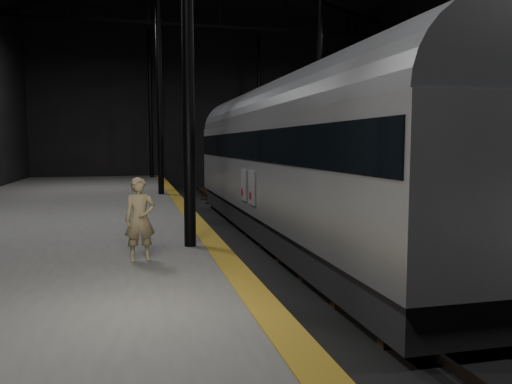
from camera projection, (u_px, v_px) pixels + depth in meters
name	position (u px, v px, depth m)	size (l,w,h in m)	color
ground	(295.00, 246.00, 16.05)	(44.00, 44.00, 0.00)	black
platform_left	(45.00, 242.00, 14.23)	(9.00, 43.80, 1.00)	#4F4F4D
platform_right	(495.00, 222.00, 17.78)	(9.00, 43.80, 1.00)	#4F4F4D
tactile_strip	(194.00, 219.00, 15.19)	(0.50, 43.80, 0.01)	olive
track	(295.00, 244.00, 16.05)	(2.40, 43.00, 0.24)	#3F3328
train	(288.00, 154.00, 16.53)	(2.97, 19.84, 5.30)	#A7A9AF
woman	(140.00, 219.00, 9.70)	(0.60, 0.39, 1.63)	#9E8C61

